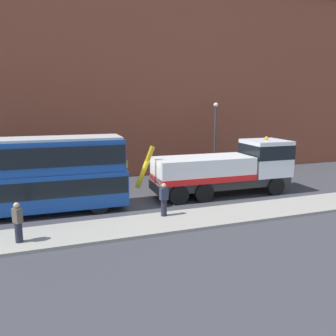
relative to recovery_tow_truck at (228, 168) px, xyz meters
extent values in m
plane|color=#38383D|center=(-5.89, 0.36, -1.76)|extent=(120.00, 120.00, 0.00)
cube|color=gray|center=(-5.89, -3.84, -1.68)|extent=(60.00, 2.80, 0.15)
cube|color=brown|center=(-5.89, 7.99, 6.24)|extent=(60.00, 1.20, 16.00)
cube|color=#2D2D2D|center=(-0.48, 0.01, -0.90)|extent=(9.05, 2.42, 0.55)
cube|color=silver|center=(2.72, -0.07, 0.52)|extent=(2.66, 2.66, 2.30)
cube|color=black|center=(2.72, -0.07, 0.97)|extent=(2.69, 2.69, 0.90)
cube|color=silver|center=(-1.78, 0.04, 0.07)|extent=(6.16, 2.75, 1.40)
cube|color=red|center=(-1.78, 0.04, -0.45)|extent=(6.16, 2.80, 0.36)
cylinder|color=#B79914|center=(-5.49, 0.13, 0.37)|extent=(1.24, 0.31, 2.52)
sphere|color=orange|center=(2.72, -0.07, 1.79)|extent=(0.24, 0.24, 0.24)
cylinder|color=black|center=(2.84, 1.04, -1.18)|extent=(1.17, 0.37, 1.16)
cylinder|color=black|center=(2.79, -1.18, -1.18)|extent=(1.17, 0.37, 1.16)
cylinder|color=black|center=(-2.15, 1.16, -1.18)|extent=(1.17, 0.37, 1.16)
cylinder|color=black|center=(-2.21, -1.06, -1.18)|extent=(1.17, 0.37, 1.16)
cylinder|color=black|center=(-3.75, 1.20, -1.18)|extent=(1.17, 0.37, 1.16)
cylinder|color=black|center=(-3.81, -1.02, -1.18)|extent=(1.17, 0.37, 1.16)
cube|color=#19479E|center=(-12.29, 0.01, -0.47)|extent=(11.06, 2.76, 1.90)
cube|color=#19479E|center=(-12.29, 0.01, 1.33)|extent=(10.83, 2.66, 1.70)
cube|color=black|center=(-12.29, 0.01, -0.22)|extent=(10.95, 2.81, 0.90)
cube|color=black|center=(-12.29, 0.01, 1.43)|extent=(10.73, 2.80, 1.00)
cube|color=#B2B2B2|center=(-12.29, 0.01, 2.24)|extent=(10.61, 2.55, 0.12)
cube|color=yellow|center=(-6.77, -0.12, 0.78)|extent=(0.10, 1.50, 0.44)
cylinder|color=black|center=(-8.36, 1.00, -1.24)|extent=(1.05, 0.32, 1.04)
cylinder|color=black|center=(-8.42, -1.16, -1.24)|extent=(1.05, 0.32, 1.04)
cylinder|color=#232333|center=(-12.20, -4.21, -1.18)|extent=(0.42, 0.42, 0.85)
cube|color=brown|center=(-12.20, -4.21, -0.45)|extent=(0.44, 0.48, 0.62)
sphere|color=tan|center=(-12.20, -4.21, -0.02)|extent=(0.24, 0.24, 0.24)
cylinder|color=#232333|center=(-5.43, -3.06, -1.18)|extent=(0.34, 0.34, 0.85)
cube|color=#2D3347|center=(-5.43, -3.06, -0.45)|extent=(0.43, 0.32, 0.62)
sphere|color=tan|center=(-5.43, -3.06, -0.02)|extent=(0.24, 0.24, 0.24)
cylinder|color=#38383D|center=(2.03, 5.79, 0.99)|extent=(0.16, 0.16, 5.50)
sphere|color=#EAE5C6|center=(2.03, 5.79, 3.89)|extent=(0.36, 0.36, 0.36)
camera|label=1|loc=(-10.98, -19.02, 4.13)|focal=36.90mm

